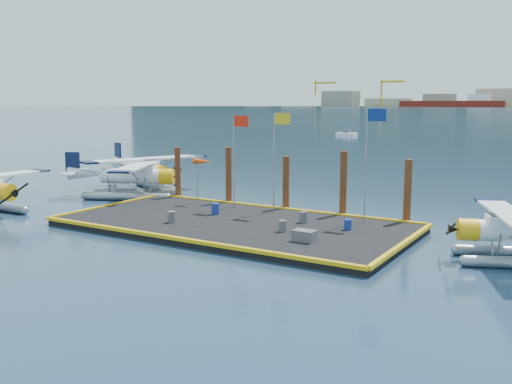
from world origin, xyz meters
TOP-DOWN VIEW (x-y plane):
  - ground at (0.00, 0.00)m, footprint 4000.00×4000.00m
  - dock at (0.00, 0.00)m, footprint 20.00×10.00m
  - dock_bumpers at (0.00, 0.00)m, footprint 20.25×10.25m
  - seaplane_b at (-12.22, 4.89)m, footprint 9.05×9.48m
  - seaplane_c at (-13.80, 7.60)m, footprint 9.69×10.22m
  - drum_0 at (-2.18, 1.21)m, footprint 0.48×0.48m
  - drum_1 at (3.62, -0.77)m, footprint 0.42×0.42m
  - drum_2 at (6.47, 1.41)m, footprint 0.41×0.41m
  - drum_3 at (-2.92, -2.08)m, footprint 0.46×0.46m
  - drum_4 at (3.56, 1.82)m, footprint 0.45×0.45m
  - crate at (5.60, -2.11)m, footprint 1.12×0.75m
  - flagpole_red at (-2.29, 3.80)m, footprint 1.14×0.08m
  - flagpole_yellow at (0.70, 3.80)m, footprint 1.14×0.08m
  - flagpole_blue at (6.70, 3.80)m, footprint 1.14×0.08m
  - windsock at (-5.03, 3.80)m, footprint 1.40×0.44m
  - piling_0 at (-8.50, 5.40)m, footprint 0.44×0.44m
  - piling_1 at (-4.00, 5.40)m, footprint 0.44×0.44m
  - piling_2 at (0.50, 5.40)m, footprint 0.44×0.44m
  - piling_3 at (4.50, 5.40)m, footprint 0.44×0.44m
  - piling_4 at (8.50, 5.40)m, footprint 0.44×0.44m

SIDE VIEW (x-z plane):
  - ground at x=0.00m, z-range 0.00..0.00m
  - dock at x=0.00m, z-range 0.00..0.40m
  - dock_bumpers at x=0.00m, z-range 0.40..0.58m
  - crate at x=5.60m, z-range 0.40..0.96m
  - drum_2 at x=6.47m, z-range 0.40..0.98m
  - drum_1 at x=3.62m, z-range 0.40..1.00m
  - drum_4 at x=3.56m, z-range 0.40..1.03m
  - drum_3 at x=-2.92m, z-range 0.40..1.05m
  - drum_0 at x=-2.18m, z-range 0.40..1.08m
  - seaplane_b at x=-12.22m, z-range -0.22..3.26m
  - seaplane_c at x=-13.80m, z-range -0.24..3.48m
  - piling_2 at x=0.50m, z-range 0.00..3.80m
  - piling_0 at x=-8.50m, z-range 0.00..4.00m
  - piling_4 at x=8.50m, z-range 0.00..4.00m
  - piling_1 at x=-4.00m, z-range 0.00..4.20m
  - piling_3 at x=4.50m, z-range 0.00..4.30m
  - windsock at x=-5.03m, z-range 1.67..4.79m
  - flagpole_red at x=-2.29m, z-range 1.40..7.40m
  - flagpole_yellow at x=0.70m, z-range 1.41..7.61m
  - flagpole_blue at x=6.70m, z-range 1.44..7.94m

